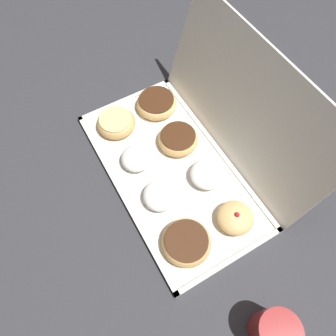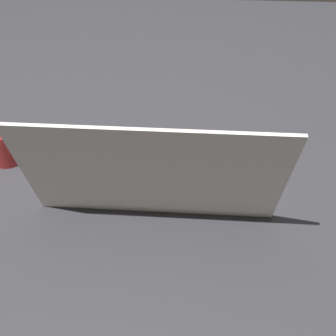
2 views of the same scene
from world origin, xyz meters
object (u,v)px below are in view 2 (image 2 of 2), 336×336
(coffee_mug, at_px, (3,145))
(chocolate_frosted_donut_5, at_px, (183,177))
(chocolate_frosted_donut_3, at_px, (96,143))
(jelly_filled_donut_7, at_px, (82,173))
(glazed_ring_donut_0, at_px, (233,150))
(powdered_filled_donut_1, at_px, (185,147))
(chocolate_frosted_donut_4, at_px, (237,182))
(donut_box, at_px, (161,168))
(powdered_filled_donut_2, at_px, (141,146))
(powdered_filled_donut_6, at_px, (132,177))

(coffee_mug, bearing_deg, chocolate_frosted_donut_5, 171.34)
(chocolate_frosted_donut_3, height_order, jelly_filled_donut_7, jelly_filled_donut_7)
(glazed_ring_donut_0, distance_m, coffee_mug, 0.65)
(powdered_filled_donut_1, xyz_separation_m, chocolate_frosted_donut_4, (-0.14, 0.14, -0.00))
(chocolate_frosted_donut_3, distance_m, chocolate_frosted_donut_5, 0.29)
(chocolate_frosted_donut_3, height_order, chocolate_frosted_donut_4, chocolate_frosted_donut_4)
(coffee_mug, bearing_deg, glazed_ring_donut_0, -175.74)
(chocolate_frosted_donut_3, relative_size, chocolate_frosted_donut_4, 0.98)
(donut_box, relative_size, powdered_filled_donut_2, 6.51)
(powdered_filled_donut_2, xyz_separation_m, powdered_filled_donut_6, (0.01, 0.14, 0.00))
(powdered_filled_donut_2, height_order, chocolate_frosted_donut_5, powdered_filled_donut_2)
(chocolate_frosted_donut_5, bearing_deg, jelly_filled_donut_7, 0.49)
(powdered_filled_donut_1, relative_size, chocolate_frosted_donut_3, 0.71)
(powdered_filled_donut_1, xyz_separation_m, chocolate_frosted_donut_3, (0.26, -0.00, -0.00))
(donut_box, distance_m, chocolate_frosted_donut_3, 0.21)
(donut_box, relative_size, chocolate_frosted_donut_4, 4.76)
(chocolate_frosted_donut_4, height_order, jelly_filled_donut_7, jelly_filled_donut_7)
(powdered_filled_donut_6, bearing_deg, glazed_ring_donut_0, -153.66)
(chocolate_frosted_donut_4, xyz_separation_m, coffee_mug, (0.65, -0.09, 0.02))
(chocolate_frosted_donut_4, relative_size, chocolate_frosted_donut_5, 1.07)
(powdered_filled_donut_2, distance_m, chocolate_frosted_donut_3, 0.13)
(jelly_filled_donut_7, height_order, coffee_mug, coffee_mug)
(powdered_filled_donut_2, xyz_separation_m, chocolate_frosted_donut_5, (-0.12, 0.13, -0.00))
(donut_box, height_order, glazed_ring_donut_0, glazed_ring_donut_0)
(powdered_filled_donut_2, bearing_deg, chocolate_frosted_donut_3, -2.09)
(powdered_filled_donut_2, height_order, chocolate_frosted_donut_4, powdered_filled_donut_2)
(powdered_filled_donut_1, height_order, chocolate_frosted_donut_4, powdered_filled_donut_1)
(donut_box, bearing_deg, powdered_filled_donut_1, -134.08)
(donut_box, relative_size, chocolate_frosted_donut_5, 5.08)
(powdered_filled_donut_6, bearing_deg, jelly_filled_donut_7, -2.76)
(glazed_ring_donut_0, bearing_deg, donut_box, 17.79)
(glazed_ring_donut_0, xyz_separation_m, chocolate_frosted_donut_4, (-0.00, 0.14, 0.00))
(powdered_filled_donut_1, distance_m, jelly_filled_donut_7, 0.30)
(powdered_filled_donut_1, bearing_deg, coffee_mug, 5.77)
(jelly_filled_donut_7, bearing_deg, glazed_ring_donut_0, -162.50)
(powdered_filled_donut_6, relative_size, jelly_filled_donut_7, 1.00)
(chocolate_frosted_donut_4, bearing_deg, coffee_mug, -7.64)
(powdered_filled_donut_2, bearing_deg, donut_box, 132.71)
(chocolate_frosted_donut_5, height_order, powdered_filled_donut_6, powdered_filled_donut_6)
(donut_box, distance_m, chocolate_frosted_donut_4, 0.22)
(powdered_filled_donut_2, height_order, coffee_mug, coffee_mug)
(chocolate_frosted_donut_3, distance_m, powdered_filled_donut_6, 0.19)
(donut_box, relative_size, jelly_filled_donut_7, 6.32)
(glazed_ring_donut_0, distance_m, powdered_filled_donut_2, 0.26)
(powdered_filled_donut_1, xyz_separation_m, chocolate_frosted_donut_5, (0.00, 0.13, 0.00))
(glazed_ring_donut_0, bearing_deg, chocolate_frosted_donut_3, -0.93)
(powdered_filled_donut_6, relative_size, coffee_mug, 0.86)
(glazed_ring_donut_0, xyz_separation_m, chocolate_frosted_donut_5, (0.14, 0.13, 0.00))
(glazed_ring_donut_0, height_order, chocolate_frosted_donut_4, chocolate_frosted_donut_4)
(donut_box, xyz_separation_m, chocolate_frosted_donut_3, (0.20, -0.07, 0.02))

